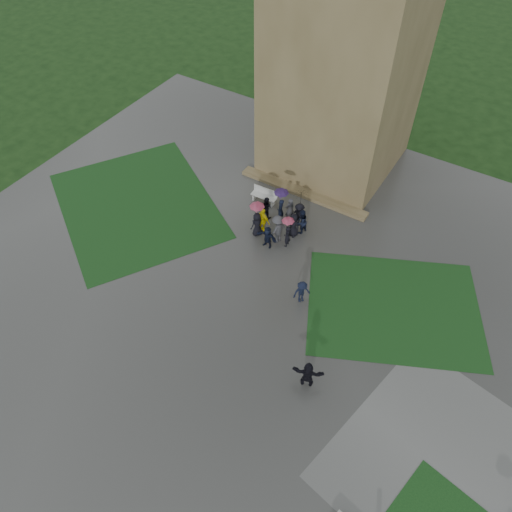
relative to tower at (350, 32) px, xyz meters
The scene contains 10 objects.
ground 17.49m from the tower, 90.00° to the right, with size 120.00×120.00×0.00m, color black.
plaza 15.81m from the tower, 90.00° to the right, with size 34.00×34.00×0.02m, color #343431.
lawn_inset_left 16.55m from the tower, 127.69° to the right, with size 11.00×9.00×0.01m, color #123313.
lawn_inset_right 15.90m from the tower, 49.64° to the right, with size 9.00×7.00×0.01m, color #123313.
tower is the anchor object (origin of this frame).
tower_plinth 9.90m from the tower, 90.00° to the right, with size 9.00×0.80×0.22m, color brown.
bench 10.75m from the tower, 105.46° to the right, with size 1.70×0.60×0.97m.
visitor_cluster 11.44m from the tower, 86.78° to the right, with size 3.20×3.34×2.57m.
pedestrian_mid 15.29m from the tower, 71.47° to the right, with size 0.95×0.49×1.46m, color black.
pedestrian_near 19.46m from the tower, 67.90° to the right, with size 1.49×0.54×1.61m, color black.
Camera 1 is at (10.69, -12.35, 21.40)m, focal length 35.00 mm.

